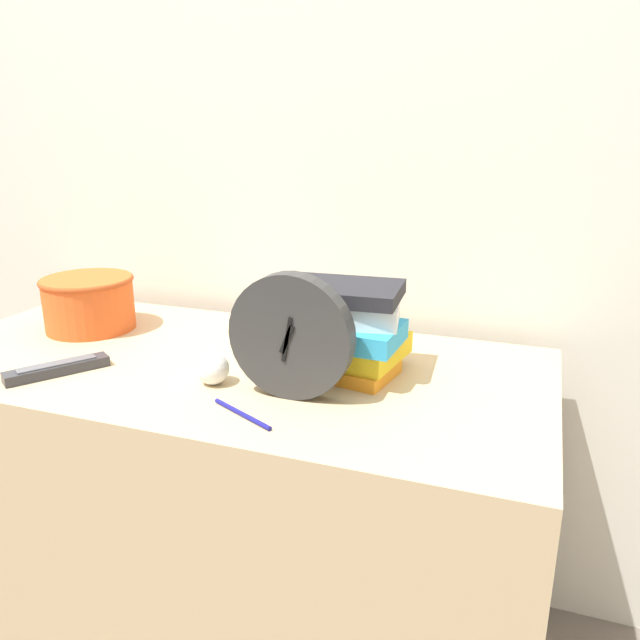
% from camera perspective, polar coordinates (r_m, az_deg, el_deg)
% --- Properties ---
extents(wall_back, '(6.00, 0.04, 2.40)m').
position_cam_1_polar(wall_back, '(1.54, -2.71, 18.94)').
color(wall_back, silver).
rests_on(wall_back, ground_plane).
extents(desk, '(1.29, 0.62, 0.70)m').
position_cam_1_polar(desk, '(1.44, -8.26, -16.80)').
color(desk, tan).
rests_on(desk, ground_plane).
extents(desk_clock, '(0.22, 0.04, 0.22)m').
position_cam_1_polar(desk_clock, '(1.07, -2.69, -1.52)').
color(desk_clock, '#333333').
rests_on(desk_clock, desk).
extents(book_stack, '(0.24, 0.21, 0.17)m').
position_cam_1_polar(book_stack, '(1.18, 2.07, -0.76)').
color(book_stack, orange).
rests_on(book_stack, desk).
extents(basket, '(0.21, 0.21, 0.12)m').
position_cam_1_polar(basket, '(1.54, -20.38, 1.64)').
color(basket, '#E05623').
rests_on(basket, desk).
extents(tv_remote, '(0.14, 0.18, 0.02)m').
position_cam_1_polar(tv_remote, '(1.30, -22.89, -4.12)').
color(tv_remote, '#333338').
rests_on(tv_remote, desk).
extents(crumpled_paper_ball, '(0.06, 0.06, 0.06)m').
position_cam_1_polar(crumpled_paper_ball, '(1.17, -9.78, -4.37)').
color(crumpled_paper_ball, white).
rests_on(crumpled_paper_ball, desk).
extents(pen, '(0.13, 0.07, 0.01)m').
position_cam_1_polar(pen, '(1.04, -7.14, -8.52)').
color(pen, navy).
rests_on(pen, desk).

